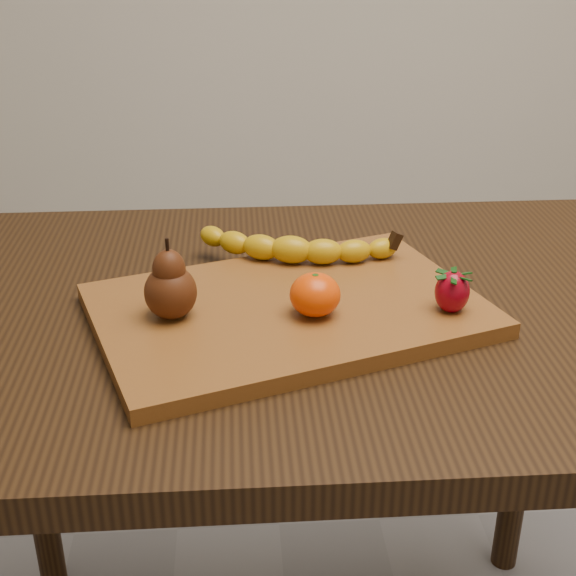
{
  "coord_description": "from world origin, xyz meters",
  "views": [
    {
      "loc": [
        -0.07,
        -0.89,
        1.21
      ],
      "look_at": [
        -0.01,
        -0.04,
        0.8
      ],
      "focal_mm": 50.0,
      "sensor_mm": 36.0,
      "label": 1
    }
  ],
  "objects": [
    {
      "name": "pear",
      "position": [
        -0.15,
        -0.06,
        0.83
      ],
      "size": [
        0.07,
        0.07,
        0.09
      ],
      "primitive_type": null,
      "rotation": [
        0.0,
        0.0,
        -0.19
      ],
      "color": "#48200B",
      "rests_on": "cutting_board"
    },
    {
      "name": "mandarin",
      "position": [
        0.02,
        -0.07,
        0.81
      ],
      "size": [
        0.08,
        0.08,
        0.05
      ],
      "primitive_type": "ellipsoid",
      "rotation": [
        0.0,
        0.0,
        0.37
      ],
      "color": "#F14302",
      "rests_on": "cutting_board"
    },
    {
      "name": "table",
      "position": [
        0.0,
        0.0,
        0.66
      ],
      "size": [
        1.0,
        0.7,
        0.76
      ],
      "color": "black",
      "rests_on": "ground"
    },
    {
      "name": "strawberry",
      "position": [
        0.18,
        -0.07,
        0.81
      ],
      "size": [
        0.05,
        0.05,
        0.05
      ],
      "primitive_type": null,
      "rotation": [
        0.0,
        0.0,
        0.27
      ],
      "color": "maroon",
      "rests_on": "cutting_board"
    },
    {
      "name": "cutting_board",
      "position": [
        -0.01,
        -0.04,
        0.77
      ],
      "size": [
        0.52,
        0.43,
        0.02
      ],
      "primitive_type": "cube",
      "rotation": [
        0.0,
        0.0,
        0.33
      ],
      "color": "brown",
      "rests_on": "table"
    },
    {
      "name": "banana",
      "position": [
        -0.0,
        0.08,
        0.8
      ],
      "size": [
        0.24,
        0.12,
        0.04
      ],
      "primitive_type": null,
      "rotation": [
        0.0,
        0.0,
        -0.25
      ],
      "color": "#CFA109",
      "rests_on": "cutting_board"
    }
  ]
}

